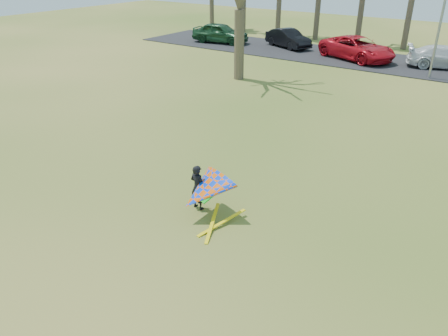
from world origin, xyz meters
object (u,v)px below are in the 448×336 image
Objects in this scene: car_2 at (357,48)px; car_1 at (288,38)px; car_0 at (220,33)px; streetlight at (447,5)px; car_3 at (446,57)px; kite_flyer at (204,191)px.

car_1 is at bearing 102.47° from car_2.
streetlight is at bearing -105.58° from car_0.
streetlight is 1.57× the size of car_3.
car_1 is 0.89× the size of car_3.
car_1 is 0.76× the size of car_2.
car_0 is 0.84× the size of car_2.
streetlight is 1.76× the size of car_1.
kite_flyer is at bearing 157.66° from car_3.
streetlight reaches higher than car_3.
car_3 is at bearing -67.16° from car_1.
car_3 is at bearing -94.78° from car_0.
car_3 is (0.08, 3.46, -3.66)m from streetlight.
car_1 is at bearing 162.72° from streetlight.
streetlight is 1.59× the size of car_0.
car_0 is (-18.25, 2.29, -3.55)m from streetlight.
car_1 is at bearing 70.86° from car_3.
car_2 is at bearing 156.37° from streetlight.
car_1 is (5.92, 1.54, -0.11)m from car_0.
kite_flyer is (10.28, -25.04, 0.03)m from car_1.
kite_flyer reaches higher than car_2.
car_0 is 0.98× the size of car_3.
car_1 is 1.90× the size of kite_flyer.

